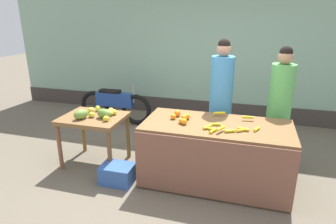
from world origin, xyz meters
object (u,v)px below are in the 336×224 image
object	(u,v)px
produce_crate	(118,174)
vendor_woman_blue_shirt	(221,101)
vendor_woman_green_shirt	(279,107)
produce_sack	(154,135)
parked_motorcycle	(115,104)

from	to	relation	value
produce_crate	vendor_woman_blue_shirt	bearing A→B (deg)	42.49
vendor_woman_green_shirt	produce_sack	xyz separation A→B (m)	(-1.92, -0.07, -0.65)
produce_crate	produce_sack	xyz separation A→B (m)	(0.15, 1.14, 0.12)
vendor_woman_blue_shirt	produce_sack	bearing A→B (deg)	179.12
produce_sack	parked_motorcycle	bearing A→B (deg)	140.81
vendor_woman_green_shirt	produce_sack	size ratio (longest dim) A/B	3.58
parked_motorcycle	produce_sack	size ratio (longest dim) A/B	3.21
vendor_woman_blue_shirt	produce_crate	bearing A→B (deg)	-137.51
vendor_woman_green_shirt	parked_motorcycle	distance (m)	3.29
vendor_woman_blue_shirt	produce_sack	size ratio (longest dim) A/B	3.76
parked_motorcycle	vendor_woman_green_shirt	bearing A→B (deg)	-16.24
vendor_woman_green_shirt	produce_sack	world-z (taller)	vendor_woman_green_shirt
vendor_woman_green_shirt	parked_motorcycle	xyz separation A→B (m)	(-3.12, 0.91, -0.50)
vendor_woman_blue_shirt	parked_motorcycle	bearing A→B (deg)	156.34
vendor_woman_blue_shirt	parked_motorcycle	world-z (taller)	vendor_woman_blue_shirt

